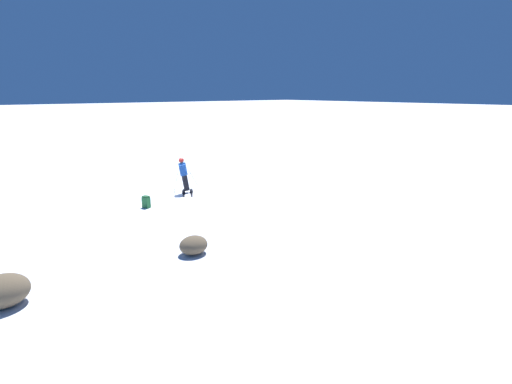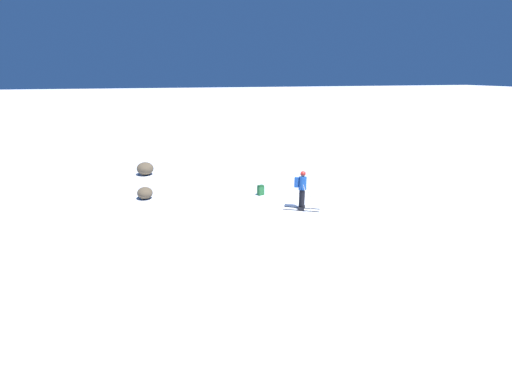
# 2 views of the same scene
# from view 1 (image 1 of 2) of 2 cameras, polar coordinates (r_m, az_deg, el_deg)

# --- Properties ---
(ground_plane) EXTENTS (300.00, 300.00, 0.00)m
(ground_plane) POSITION_cam_1_polar(r_m,az_deg,el_deg) (18.99, -11.58, -0.45)
(ground_plane) COLOR white
(skier) EXTENTS (1.41, 1.60, 1.72)m
(skier) POSITION_cam_1_polar(r_m,az_deg,el_deg) (19.07, -10.27, 2.59)
(skier) COLOR black
(skier) RESTS_ON ground
(spare_backpack) EXTENTS (0.30, 0.35, 0.50)m
(spare_backpack) POSITION_cam_1_polar(r_m,az_deg,el_deg) (17.19, -15.42, -1.38)
(spare_backpack) COLOR #236633
(spare_backpack) RESTS_ON ground
(exposed_boulder_0) EXTENTS (0.86, 0.73, 0.56)m
(exposed_boulder_0) POSITION_cam_1_polar(r_m,az_deg,el_deg) (12.06, -8.92, -7.52)
(exposed_boulder_0) COLOR brown
(exposed_boulder_0) RESTS_ON ground
(exposed_boulder_1) EXTENTS (1.14, 0.97, 0.74)m
(exposed_boulder_1) POSITION_cam_1_polar(r_m,az_deg,el_deg) (10.80, -32.50, -11.85)
(exposed_boulder_1) COLOR brown
(exposed_boulder_1) RESTS_ON ground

